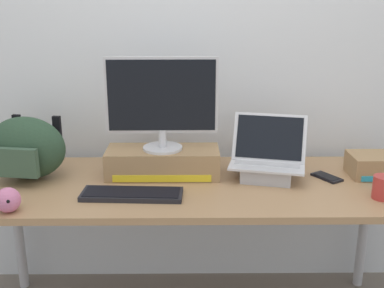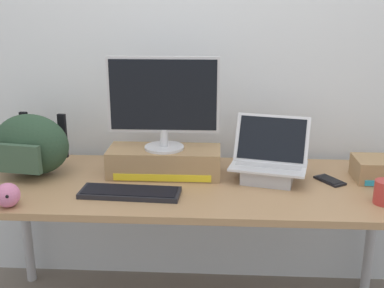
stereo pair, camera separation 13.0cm
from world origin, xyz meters
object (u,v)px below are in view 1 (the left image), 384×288
(external_keyboard, at_px, (132,194))
(cell_phone, at_px, (327,177))
(toner_box_yellow, at_px, (163,162))
(messenger_backpack, at_px, (26,148))
(toner_box_cyan, at_px, (384,165))
(coffee_mug, at_px, (384,187))
(plush_toy, at_px, (8,200))
(desktop_monitor, at_px, (162,102))
(open_laptop, at_px, (267,165))

(external_keyboard, relative_size, cell_phone, 2.76)
(toner_box_yellow, distance_m, messenger_backpack, 0.62)
(toner_box_cyan, bearing_deg, coffee_mug, -112.10)
(toner_box_yellow, height_order, plush_toy, toner_box_yellow)
(coffee_mug, xyz_separation_m, toner_box_cyan, (0.11, 0.26, 0.00))
(desktop_monitor, distance_m, toner_box_cyan, 1.07)
(desktop_monitor, distance_m, messenger_backpack, 0.65)
(messenger_backpack, distance_m, coffee_mug, 1.55)
(open_laptop, relative_size, cell_phone, 2.44)
(open_laptop, relative_size, messenger_backpack, 0.96)
(external_keyboard, relative_size, coffee_mug, 3.34)
(plush_toy, xyz_separation_m, toner_box_cyan, (1.60, 0.38, 0.00))
(external_keyboard, bearing_deg, toner_box_yellow, 68.23)
(plush_toy, distance_m, toner_box_cyan, 1.64)
(open_laptop, height_order, plush_toy, open_laptop)
(desktop_monitor, relative_size, coffee_mug, 3.93)
(toner_box_yellow, distance_m, plush_toy, 0.70)
(external_keyboard, xyz_separation_m, plush_toy, (-0.46, -0.14, 0.04))
(toner_box_cyan, bearing_deg, open_laptop, -177.51)
(cell_phone, bearing_deg, coffee_mug, -86.05)
(toner_box_yellow, xyz_separation_m, open_laptop, (0.48, -0.04, -0.00))
(coffee_mug, bearing_deg, external_keyboard, 178.48)
(external_keyboard, xyz_separation_m, toner_box_cyan, (1.14, 0.24, 0.04))
(plush_toy, height_order, toner_box_cyan, toner_box_cyan)
(desktop_monitor, distance_m, coffee_mug, 1.00)
(coffee_mug, height_order, cell_phone, coffee_mug)
(messenger_backpack, bearing_deg, cell_phone, 8.03)
(messenger_backpack, height_order, toner_box_cyan, messenger_backpack)
(desktop_monitor, bearing_deg, open_laptop, -5.14)
(external_keyboard, bearing_deg, toner_box_cyan, 14.82)
(plush_toy, bearing_deg, cell_phone, 14.53)
(external_keyboard, relative_size, messenger_backpack, 1.09)
(messenger_backpack, bearing_deg, open_laptop, 8.44)
(coffee_mug, distance_m, cell_phone, 0.29)
(toner_box_yellow, xyz_separation_m, coffee_mug, (0.92, -0.28, -0.01))
(open_laptop, distance_m, coffee_mug, 0.50)
(external_keyboard, height_order, messenger_backpack, messenger_backpack)
(external_keyboard, xyz_separation_m, messenger_backpack, (-0.50, 0.22, 0.13))
(coffee_mug, relative_size, cell_phone, 0.83)
(toner_box_yellow, relative_size, messenger_backpack, 1.32)
(coffee_mug, distance_m, plush_toy, 1.49)
(external_keyboard, height_order, plush_toy, plush_toy)
(messenger_backpack, relative_size, toner_box_cyan, 1.22)
(toner_box_cyan, bearing_deg, messenger_backpack, -179.48)
(toner_box_yellow, height_order, desktop_monitor, desktop_monitor)
(desktop_monitor, bearing_deg, messenger_backpack, -177.97)
(plush_toy, bearing_deg, external_keyboard, 17.19)
(toner_box_yellow, bearing_deg, toner_box_cyan, -0.83)
(open_laptop, bearing_deg, cell_phone, 10.97)
(open_laptop, distance_m, toner_box_cyan, 0.55)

